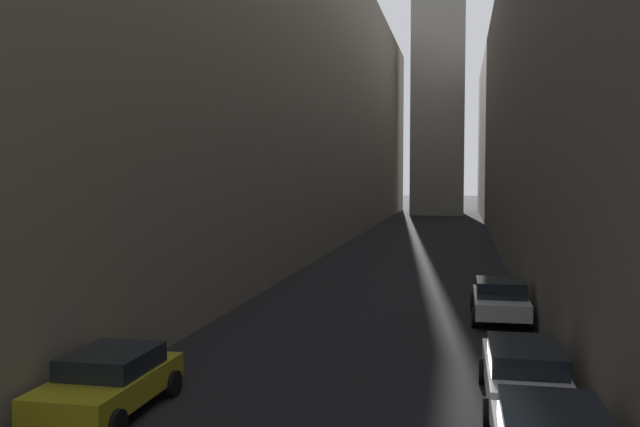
{
  "coord_description": "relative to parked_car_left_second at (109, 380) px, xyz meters",
  "views": [
    {
      "loc": [
        2.96,
        -0.34,
        5.1
      ],
      "look_at": [
        0.0,
        14.17,
        4.29
      ],
      "focal_mm": 38.63,
      "sensor_mm": 36.0,
      "label": 1
    }
  ],
  "objects": [
    {
      "name": "ground_plane",
      "position": [
        4.4,
        34.98,
        -0.71
      ],
      "size": [
        264.0,
        264.0,
        0.0
      ],
      "primitive_type": "plane",
      "color": "black"
    },
    {
      "name": "building_block_left",
      "position": [
        -6.66,
        36.98,
        10.71
      ],
      "size": [
        11.12,
        108.0,
        22.83
      ],
      "primitive_type": "cube",
      "color": "#756B5B",
      "rests_on": "ground"
    },
    {
      "name": "building_block_right",
      "position": [
        16.73,
        36.98,
        8.92
      ],
      "size": [
        13.66,
        108.0,
        19.26
      ],
      "primitive_type": "cube",
      "color": "#60594F",
      "rests_on": "ground"
    },
    {
      "name": "parked_car_left_second",
      "position": [
        0.0,
        0.0,
        0.0
      ],
      "size": [
        2.01,
        3.95,
        1.33
      ],
      "rotation": [
        0.0,
        0.0,
        1.57
      ],
      "color": "#A59919",
      "rests_on": "ground"
    },
    {
      "name": "parked_car_right_third",
      "position": [
        8.8,
        2.2,
        0.05
      ],
      "size": [
        1.89,
        4.5,
        1.41
      ],
      "rotation": [
        0.0,
        0.0,
        1.57
      ],
      "color": "silver",
      "rests_on": "ground"
    },
    {
      "name": "parked_car_right_far",
      "position": [
        8.8,
        11.54,
        0.05
      ],
      "size": [
        2.03,
        4.28,
        1.44
      ],
      "rotation": [
        0.0,
        0.0,
        1.57
      ],
      "color": "#B7B7BC",
      "rests_on": "ground"
    }
  ]
}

